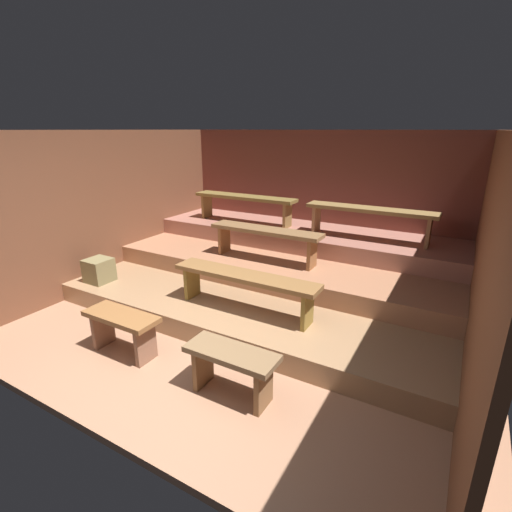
{
  "coord_description": "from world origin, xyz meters",
  "views": [
    {
      "loc": [
        2.31,
        -1.86,
        2.34
      ],
      "look_at": [
        -0.24,
        2.64,
        0.58
      ],
      "focal_mm": 26.29,
      "sensor_mm": 36.0,
      "label": 1
    }
  ],
  "objects_px": {
    "bench_floor_right": "(232,363)",
    "bench_lower_center": "(245,281)",
    "bench_upper_right": "(370,213)",
    "wooden_crate_lower": "(99,270)",
    "bench_middle_center": "(265,235)",
    "bench_floor_left": "(122,325)",
    "bench_upper_left": "(245,200)"
  },
  "relations": [
    {
      "from": "bench_floor_left",
      "to": "bench_middle_center",
      "type": "distance_m",
      "value": 2.35
    },
    {
      "from": "bench_middle_center",
      "to": "bench_upper_left",
      "type": "relative_size",
      "value": 0.89
    },
    {
      "from": "bench_upper_left",
      "to": "wooden_crate_lower",
      "type": "height_order",
      "value": "bench_upper_left"
    },
    {
      "from": "bench_floor_left",
      "to": "bench_upper_right",
      "type": "bearing_deg",
      "value": 60.71
    },
    {
      "from": "bench_upper_right",
      "to": "bench_floor_left",
      "type": "bearing_deg",
      "value": -119.29
    },
    {
      "from": "bench_lower_center",
      "to": "bench_upper_left",
      "type": "relative_size",
      "value": 0.97
    },
    {
      "from": "bench_lower_center",
      "to": "bench_floor_left",
      "type": "bearing_deg",
      "value": -128.68
    },
    {
      "from": "bench_upper_left",
      "to": "bench_upper_right",
      "type": "height_order",
      "value": "same"
    },
    {
      "from": "bench_lower_center",
      "to": "bench_middle_center",
      "type": "relative_size",
      "value": 1.09
    },
    {
      "from": "bench_floor_right",
      "to": "bench_upper_left",
      "type": "bearing_deg",
      "value": 119.29
    },
    {
      "from": "bench_upper_right",
      "to": "wooden_crate_lower",
      "type": "bearing_deg",
      "value": -143.96
    },
    {
      "from": "bench_floor_right",
      "to": "bench_lower_center",
      "type": "relative_size",
      "value": 0.47
    },
    {
      "from": "wooden_crate_lower",
      "to": "bench_floor_right",
      "type": "bearing_deg",
      "value": -16.84
    },
    {
      "from": "bench_floor_right",
      "to": "bench_upper_right",
      "type": "xyz_separation_m",
      "value": [
        0.38,
        3.18,
        0.8
      ]
    },
    {
      "from": "bench_floor_right",
      "to": "bench_upper_left",
      "type": "height_order",
      "value": "bench_upper_left"
    },
    {
      "from": "bench_floor_left",
      "to": "bench_floor_right",
      "type": "distance_m",
      "value": 1.4
    },
    {
      "from": "bench_floor_right",
      "to": "bench_lower_center",
      "type": "distance_m",
      "value": 1.25
    },
    {
      "from": "bench_floor_right",
      "to": "wooden_crate_lower",
      "type": "xyz_separation_m",
      "value": [
        -2.82,
        0.85,
        0.07
      ]
    },
    {
      "from": "bench_upper_left",
      "to": "bench_upper_right",
      "type": "xyz_separation_m",
      "value": [
        2.17,
        0.0,
        0.0
      ]
    },
    {
      "from": "bench_floor_left",
      "to": "bench_upper_left",
      "type": "distance_m",
      "value": 3.31
    },
    {
      "from": "bench_lower_center",
      "to": "bench_middle_center",
      "type": "bearing_deg",
      "value": 106.15
    },
    {
      "from": "bench_upper_right",
      "to": "wooden_crate_lower",
      "type": "distance_m",
      "value": 4.03
    },
    {
      "from": "bench_floor_right",
      "to": "bench_middle_center",
      "type": "distance_m",
      "value": 2.43
    },
    {
      "from": "bench_middle_center",
      "to": "bench_lower_center",
      "type": "bearing_deg",
      "value": -73.85
    },
    {
      "from": "bench_middle_center",
      "to": "bench_floor_left",
      "type": "bearing_deg",
      "value": -104.04
    },
    {
      "from": "bench_upper_left",
      "to": "bench_upper_right",
      "type": "bearing_deg",
      "value": 0.0
    },
    {
      "from": "bench_lower_center",
      "to": "wooden_crate_lower",
      "type": "bearing_deg",
      "value": -173.95
    },
    {
      "from": "bench_floor_right",
      "to": "bench_upper_right",
      "type": "bearing_deg",
      "value": 83.13
    },
    {
      "from": "bench_floor_right",
      "to": "bench_lower_center",
      "type": "height_order",
      "value": "bench_lower_center"
    },
    {
      "from": "bench_upper_left",
      "to": "wooden_crate_lower",
      "type": "distance_m",
      "value": 2.65
    },
    {
      "from": "wooden_crate_lower",
      "to": "bench_upper_right",
      "type": "bearing_deg",
      "value": 36.04
    },
    {
      "from": "bench_upper_right",
      "to": "wooden_crate_lower",
      "type": "xyz_separation_m",
      "value": [
        -3.2,
        -2.33,
        -0.73
      ]
    }
  ]
}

